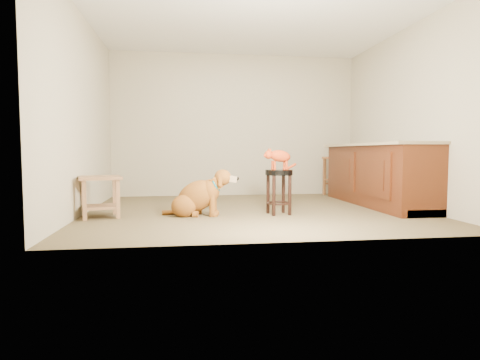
{
  "coord_description": "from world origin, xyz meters",
  "views": [
    {
      "loc": [
        -0.96,
        -5.44,
        0.81
      ],
      "look_at": [
        -0.25,
        -0.38,
        0.45
      ],
      "focal_mm": 30.0,
      "sensor_mm": 36.0,
      "label": 1
    }
  ],
  "objects": [
    {
      "name": "golden_retriever",
      "position": [
        -0.79,
        -0.36,
        0.24
      ],
      "size": [
        0.97,
        0.54,
        0.63
      ],
      "rotation": [
        0.0,
        0.0,
        -0.19
      ],
      "color": "brown",
      "rests_on": "ground"
    },
    {
      "name": "floor",
      "position": [
        0.0,
        0.0,
        0.0
      ],
      "size": [
        4.5,
        4.0,
        0.01
      ],
      "primitive_type": "cube",
      "color": "brown",
      "rests_on": "ground"
    },
    {
      "name": "padded_stool",
      "position": [
        0.26,
        -0.4,
        0.41
      ],
      "size": [
        0.35,
        0.35,
        0.58
      ],
      "rotation": [
        0.0,
        0.0,
        0.14
      ],
      "color": "black",
      "rests_on": "ground"
    },
    {
      "name": "cabinet_run",
      "position": [
        1.94,
        0.3,
        0.44
      ],
      "size": [
        0.7,
        2.56,
        0.94
      ],
      "color": "#4B200D",
      "rests_on": "ground"
    },
    {
      "name": "tabby_kitten",
      "position": [
        0.25,
        -0.4,
        0.75
      ],
      "size": [
        0.48,
        0.23,
        0.31
      ],
      "rotation": [
        0.0,
        0.0,
        0.14
      ],
      "color": "#982F0F",
      "rests_on": "padded_stool"
    },
    {
      "name": "wood_stool",
      "position": [
        1.85,
        1.68,
        0.37
      ],
      "size": [
        0.46,
        0.46,
        0.72
      ],
      "rotation": [
        0.0,
        0.0,
        0.23
      ],
      "color": "brown",
      "rests_on": "ground"
    },
    {
      "name": "side_table",
      "position": [
        -1.98,
        -0.33,
        0.34
      ],
      "size": [
        0.6,
        0.6,
        0.51
      ],
      "rotation": [
        0.0,
        0.0,
        0.26
      ],
      "color": "#926643",
      "rests_on": "ground"
    },
    {
      "name": "room_shell",
      "position": [
        0.0,
        0.0,
        1.68
      ],
      "size": [
        4.54,
        4.04,
        2.62
      ],
      "color": "#B0A88E",
      "rests_on": "ground"
    }
  ]
}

